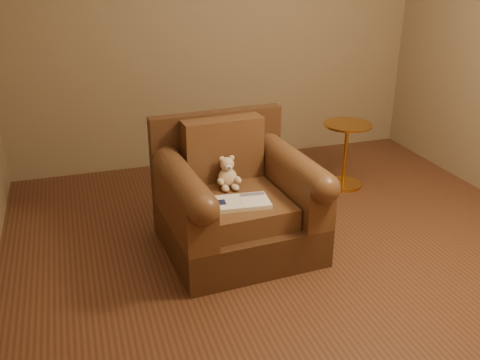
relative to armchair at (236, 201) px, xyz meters
name	(u,v)px	position (x,y,z in m)	size (l,w,h in m)	color
floor	(298,256)	(0.37, -0.28, -0.35)	(4.00, 4.00, 0.00)	#58311E
armchair	(236,201)	(0.00, 0.00, 0.00)	(1.05, 1.01, 0.90)	#422716
teddy_bear	(228,175)	(-0.03, 0.08, 0.17)	(0.17, 0.19, 0.23)	beige
guidebook	(241,202)	(-0.03, -0.22, 0.10)	(0.39, 0.26, 0.03)	beige
side_table	(345,153)	(1.24, 0.71, -0.03)	(0.42, 0.42, 0.58)	gold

